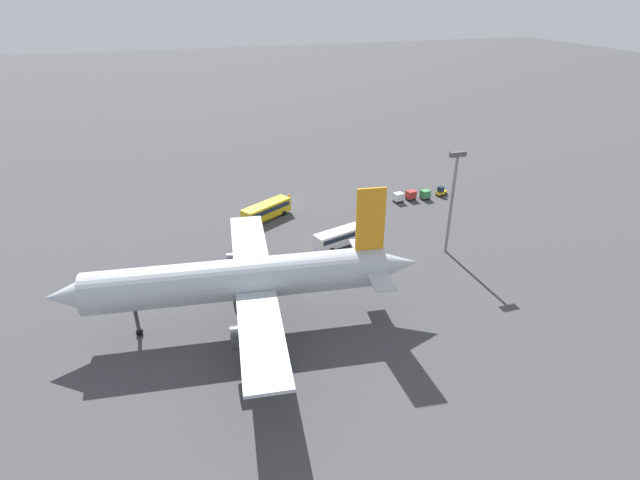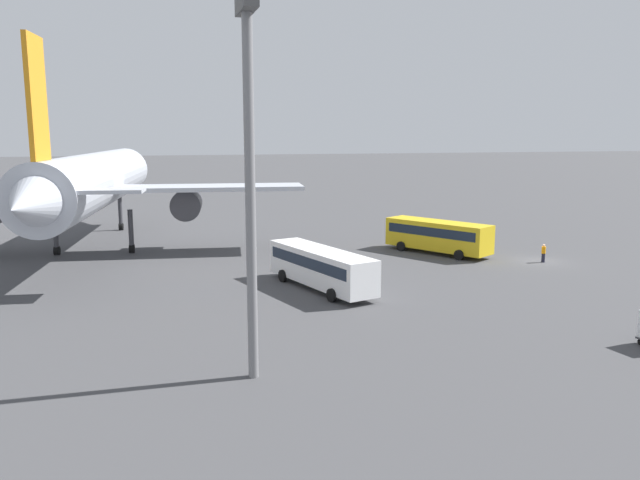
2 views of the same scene
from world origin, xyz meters
TOP-DOWN VIEW (x-y plane):
  - ground_plane at (0.00, 0.00)m, footprint 600.00×600.00m
  - airplane at (16.44, 40.74)m, footprint 49.64×42.34m
  - shuttle_bus_near at (6.14, 7.47)m, footprint 10.99×8.12m
  - shuttle_bus_far at (-4.78, 22.78)m, footprint 12.09×5.95m
  - worker_person at (-0.59, -0.17)m, footprint 0.38×0.38m
  - light_pole at (-21.05, 30.81)m, footprint 2.80×0.70m

SIDE VIEW (x-z plane):
  - ground_plane at x=0.00m, z-range 0.00..0.00m
  - worker_person at x=-0.59m, z-range 0.00..1.74m
  - shuttle_bus_far at x=-4.78m, z-range 0.32..3.45m
  - shuttle_bus_near at x=6.14m, z-range 0.32..3.60m
  - airplane at x=16.44m, z-range -2.34..16.62m
  - light_pole at x=-21.05m, z-range 2.01..20.26m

